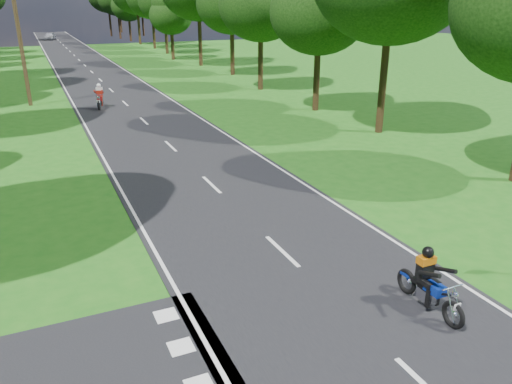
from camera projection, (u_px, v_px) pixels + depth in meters
name	position (u px, v px, depth m)	size (l,w,h in m)	color
ground	(318.00, 286.00, 12.44)	(160.00, 160.00, 0.00)	#1C5A14
main_road	(85.00, 65.00, 55.03)	(7.00, 140.00, 0.02)	black
road_markings	(86.00, 67.00, 53.38)	(7.40, 140.00, 0.01)	silver
telegraph_pole	(21.00, 43.00, 32.54)	(1.20, 0.26, 8.00)	#382616
rider_near_blue	(431.00, 280.00, 11.21)	(0.60, 1.81, 1.51)	#0D2A99
rider_far_red	(99.00, 96.00, 32.85)	(0.63, 1.89, 1.58)	#A70C13
distant_car	(50.00, 36.00, 91.05)	(1.60, 3.97, 1.35)	#BBBDC2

